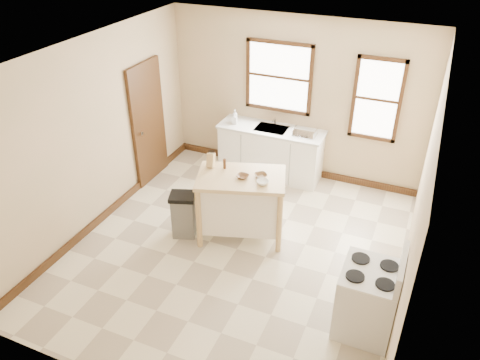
# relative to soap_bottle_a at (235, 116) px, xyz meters

# --- Properties ---
(floor) EXTENTS (5.00, 5.00, 0.00)m
(floor) POSITION_rel_soap_bottle_a_xyz_m (0.99, -2.19, -1.04)
(floor) COLOR #F2E5C0
(floor) RESTS_ON ground
(ceiling) EXTENTS (5.00, 5.00, 0.00)m
(ceiling) POSITION_rel_soap_bottle_a_xyz_m (0.99, -2.19, 1.76)
(ceiling) COLOR white
(ceiling) RESTS_ON ground
(wall_back) EXTENTS (4.50, 0.04, 2.80)m
(wall_back) POSITION_rel_soap_bottle_a_xyz_m (0.99, 0.31, 0.36)
(wall_back) COLOR tan
(wall_back) RESTS_ON ground
(wall_left) EXTENTS (0.04, 5.00, 2.80)m
(wall_left) POSITION_rel_soap_bottle_a_xyz_m (-1.26, -2.19, 0.36)
(wall_left) COLOR tan
(wall_left) RESTS_ON ground
(wall_right) EXTENTS (0.04, 5.00, 2.80)m
(wall_right) POSITION_rel_soap_bottle_a_xyz_m (3.24, -2.19, 0.36)
(wall_right) COLOR tan
(wall_right) RESTS_ON ground
(window_main) EXTENTS (1.17, 0.06, 1.22)m
(window_main) POSITION_rel_soap_bottle_a_xyz_m (0.69, 0.29, 0.71)
(window_main) COLOR #361C0E
(window_main) RESTS_ON wall_back
(window_side) EXTENTS (0.77, 0.06, 1.37)m
(window_side) POSITION_rel_soap_bottle_a_xyz_m (2.34, 0.29, 0.56)
(window_side) COLOR #361C0E
(window_side) RESTS_ON wall_back
(door_left) EXTENTS (0.06, 0.90, 2.10)m
(door_left) POSITION_rel_soap_bottle_a_xyz_m (-1.22, -0.89, 0.01)
(door_left) COLOR #361C0E
(door_left) RESTS_ON ground
(baseboard_back) EXTENTS (4.50, 0.04, 0.12)m
(baseboard_back) POSITION_rel_soap_bottle_a_xyz_m (0.99, 0.28, -0.98)
(baseboard_back) COLOR #361C0E
(baseboard_back) RESTS_ON ground
(baseboard_left) EXTENTS (0.04, 5.00, 0.12)m
(baseboard_left) POSITION_rel_soap_bottle_a_xyz_m (-1.23, -2.19, -0.98)
(baseboard_left) COLOR #361C0E
(baseboard_left) RESTS_ON ground
(sink_counter) EXTENTS (1.86, 0.62, 0.92)m
(sink_counter) POSITION_rel_soap_bottle_a_xyz_m (0.69, 0.01, -0.58)
(sink_counter) COLOR white
(sink_counter) RESTS_ON ground
(faucet) EXTENTS (0.03, 0.03, 0.22)m
(faucet) POSITION_rel_soap_bottle_a_xyz_m (0.69, 0.19, -0.01)
(faucet) COLOR silver
(faucet) RESTS_ON sink_counter
(soap_bottle_a) EXTENTS (0.10, 0.10, 0.23)m
(soap_bottle_a) POSITION_rel_soap_bottle_a_xyz_m (0.00, 0.00, 0.00)
(soap_bottle_a) COLOR #B2B2B2
(soap_bottle_a) RESTS_ON sink_counter
(soap_bottle_b) EXTENTS (0.11, 0.11, 0.19)m
(soap_bottle_b) POSITION_rel_soap_bottle_a_xyz_m (0.02, -0.07, -0.02)
(soap_bottle_b) COLOR #B2B2B2
(soap_bottle_b) RESTS_ON sink_counter
(dish_rack) EXTENTS (0.46, 0.41, 0.10)m
(dish_rack) POSITION_rel_soap_bottle_a_xyz_m (1.29, -0.02, -0.07)
(dish_rack) COLOR silver
(dish_rack) RESTS_ON sink_counter
(kitchen_island) EXTENTS (1.41, 1.12, 1.01)m
(kitchen_island) POSITION_rel_soap_bottle_a_xyz_m (0.90, -1.83, -0.53)
(kitchen_island) COLOR tan
(kitchen_island) RESTS_ON ground
(knife_block) EXTENTS (0.11, 0.11, 0.20)m
(knife_block) POSITION_rel_soap_bottle_a_xyz_m (0.39, -1.75, 0.07)
(knife_block) COLOR tan
(knife_block) RESTS_ON kitchen_island
(pepper_grinder) EXTENTS (0.05, 0.05, 0.15)m
(pepper_grinder) POSITION_rel_soap_bottle_a_xyz_m (0.59, -1.72, 0.04)
(pepper_grinder) COLOR #482913
(pepper_grinder) RESTS_ON kitchen_island
(bowl_a) EXTENTS (0.18, 0.18, 0.04)m
(bowl_a) POSITION_rel_soap_bottle_a_xyz_m (0.93, -1.86, -0.01)
(bowl_a) COLOR brown
(bowl_a) RESTS_ON kitchen_island
(bowl_b) EXTENTS (0.24, 0.24, 0.04)m
(bowl_b) POSITION_rel_soap_bottle_a_xyz_m (1.16, -1.74, -0.01)
(bowl_b) COLOR brown
(bowl_b) RESTS_ON kitchen_island
(bowl_c) EXTENTS (0.23, 0.23, 0.05)m
(bowl_c) POSITION_rel_soap_bottle_a_xyz_m (1.25, -1.91, -0.00)
(bowl_c) COLOR white
(bowl_c) RESTS_ON kitchen_island
(trash_bin) EXTENTS (0.44, 0.41, 0.71)m
(trash_bin) POSITION_rel_soap_bottle_a_xyz_m (0.13, -2.18, -0.68)
(trash_bin) COLOR slate
(trash_bin) RESTS_ON ground
(gas_stove) EXTENTS (0.69, 0.69, 1.12)m
(gas_stove) POSITION_rel_soap_bottle_a_xyz_m (2.91, -2.91, -0.48)
(gas_stove) COLOR silver
(gas_stove) RESTS_ON ground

